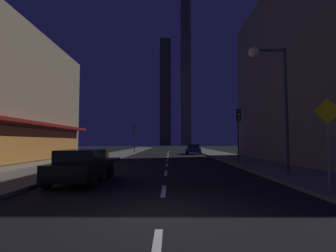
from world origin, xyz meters
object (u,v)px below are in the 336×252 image
Objects in this scene: fire_hydrant_far_left at (107,156)px; traffic_light_far_left at (135,133)px; traffic_light_near_right at (238,124)px; pedestrian_crossing_sign at (328,135)px; street_lamp_right at (269,78)px; car_parked_far at (193,149)px; car_parked_near at (82,166)px.

fire_hydrant_far_left is 0.16× the size of traffic_light_far_left.
traffic_light_near_right is 24.29m from traffic_light_far_left.
traffic_light_far_left reaches higher than fire_hydrant_far_left.
fire_hydrant_far_left is 0.21× the size of pedestrian_crossing_sign.
traffic_light_far_left is at bearing 111.15° from street_lamp_right.
street_lamp_right is (1.78, -23.80, 4.33)m from car_parked_far.
car_parked_near is 9.61m from pedestrian_crossing_sign.
car_parked_far is 17.61m from traffic_light_near_right.
car_parked_near is 26.61m from car_parked_far.
traffic_light_near_right is at bearing -25.36° from fire_hydrant_far_left.
traffic_light_near_right reaches higher than pedestrian_crossing_sign.
traffic_light_far_left is at bearing 154.58° from car_parked_far.
car_parked_near is at bearing -168.57° from street_lamp_right.
street_lamp_right is at bearing -85.72° from car_parked_far.
pedestrian_crossing_sign is (0.22, -4.29, -3.05)m from street_lamp_right.
car_parked_near is at bearing -80.46° from fire_hydrant_far_left.
pedestrian_crossing_sign reaches higher than fire_hydrant_far_left.
pedestrian_crossing_sign is (0.10, -10.75, -1.18)m from traffic_light_near_right.
traffic_light_near_right is (1.90, -17.33, 2.45)m from car_parked_far.
car_parked_near is 6.48× the size of fire_hydrant_far_left.
car_parked_near is at bearing -137.71° from traffic_light_near_right.
car_parked_far is 15.25m from fire_hydrant_far_left.
street_lamp_right is at bearing 92.94° from pedestrian_crossing_sign.
street_lamp_right reaches higher than pedestrian_crossing_sign.
car_parked_near is at bearing 164.96° from pedestrian_crossing_sign.
car_parked_far is 1.01× the size of traffic_light_far_left.
street_lamp_right reaches higher than traffic_light_near_right.
car_parked_near is 10.13m from street_lamp_right.
car_parked_near is 1.01× the size of traffic_light_near_right.
car_parked_far is 10.37m from traffic_light_far_left.
street_lamp_right is at bearing -46.45° from fire_hydrant_far_left.
car_parked_far is 6.48× the size of fire_hydrant_far_left.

